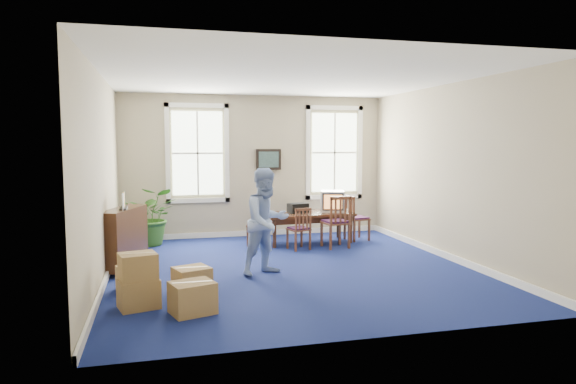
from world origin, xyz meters
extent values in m
plane|color=navy|center=(0.00, 0.00, 0.00)|extent=(6.50, 6.50, 0.00)
plane|color=white|center=(0.00, 0.00, 3.20)|extent=(6.50, 6.50, 0.00)
plane|color=tan|center=(0.00, 3.25, 1.60)|extent=(6.50, 0.00, 6.50)
plane|color=tan|center=(0.00, -3.25, 1.60)|extent=(6.50, 0.00, 6.50)
plane|color=tan|center=(-3.00, 0.00, 1.60)|extent=(0.00, 6.50, 6.50)
plane|color=tan|center=(3.00, 0.00, 1.60)|extent=(0.00, 6.50, 6.50)
cube|color=white|center=(0.00, 3.22, 0.06)|extent=(6.00, 0.04, 0.12)
cube|color=white|center=(-2.97, 0.00, 0.06)|extent=(0.04, 6.50, 0.12)
cube|color=white|center=(2.97, 0.00, 0.06)|extent=(0.04, 6.50, 0.12)
cube|color=white|center=(1.75, 2.13, 0.67)|extent=(0.21, 0.23, 0.05)
cube|color=black|center=(0.72, 2.17, 0.75)|extent=(0.46, 0.35, 0.20)
imported|color=#8FAADF|center=(-0.47, -0.26, 0.86)|extent=(1.04, 0.95, 1.73)
cube|color=#412414|center=(-2.75, 0.66, 0.49)|extent=(0.77, 1.28, 0.97)
imported|color=#29571A|center=(-2.31, 2.66, 0.61)|extent=(1.23, 1.11, 1.22)
camera|label=1|loc=(-2.16, -8.29, 2.13)|focal=32.00mm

